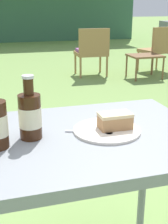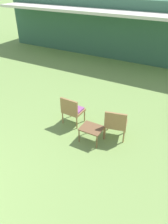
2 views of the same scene
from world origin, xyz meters
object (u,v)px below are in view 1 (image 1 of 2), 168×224
object	(u,v)px
cake_on_plate	(111,126)
cola_bottle_near	(30,115)
wicker_chair_plain	(159,47)
garden_side_table	(145,58)
patio_table	(91,153)
wicker_chair_cushioned	(92,50)

from	to	relation	value
cake_on_plate	cola_bottle_near	size ratio (longest dim) A/B	1.11
wicker_chair_plain	cake_on_plate	bearing A→B (deg)	44.99
garden_side_table	cola_bottle_near	world-z (taller)	cola_bottle_near
patio_table	cake_on_plate	bearing A→B (deg)	-1.12
cola_bottle_near	patio_table	bearing A→B (deg)	-5.39
wicker_chair_cushioned	wicker_chair_plain	bearing A→B (deg)	-178.74
wicker_chair_plain	cola_bottle_near	distance (m)	5.06
wicker_chair_plain	wicker_chair_cushioned	bearing A→B (deg)	-14.38
wicker_chair_cushioned	cola_bottle_near	world-z (taller)	cola_bottle_near
cake_on_plate	patio_table	bearing A→B (deg)	178.88
patio_table	cola_bottle_near	size ratio (longest dim) A/B	3.76
wicker_chair_plain	garden_side_table	distance (m)	0.62
wicker_chair_cushioned	patio_table	xyz separation A→B (m)	(-1.34, -4.21, 0.21)
patio_table	cola_bottle_near	world-z (taller)	cola_bottle_near
wicker_chair_cushioned	cake_on_plate	world-z (taller)	wicker_chair_cushioned
garden_side_table	cola_bottle_near	distance (m)	4.49
wicker_chair_cushioned	patio_table	world-z (taller)	wicker_chair_cushioned
garden_side_table	wicker_chair_plain	bearing A→B (deg)	39.79
garden_side_table	cola_bottle_near	bearing A→B (deg)	-122.28
patio_table	cake_on_plate	world-z (taller)	cake_on_plate
wicker_chair_plain	garden_side_table	xyz separation A→B (m)	(-0.47, -0.39, -0.12)
patio_table	cola_bottle_near	distance (m)	0.28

